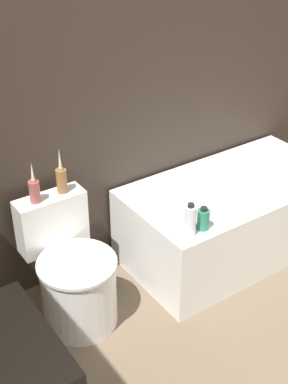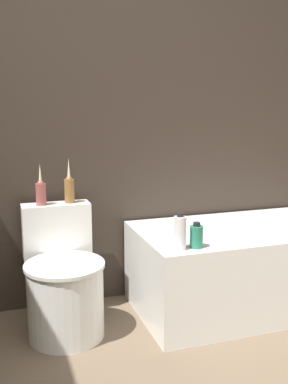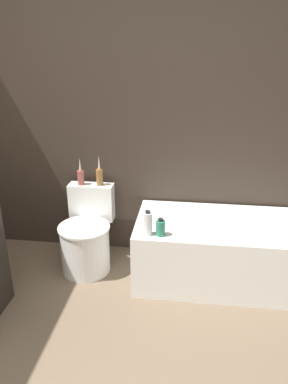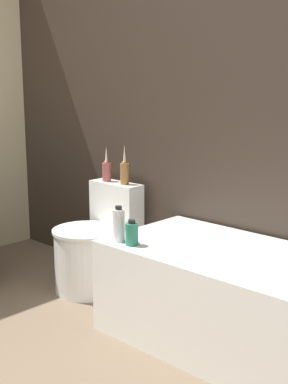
# 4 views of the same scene
# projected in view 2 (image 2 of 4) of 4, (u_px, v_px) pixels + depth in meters

# --- Properties ---
(wall_back_tiled) EXTENTS (6.40, 0.06, 2.60)m
(wall_back_tiled) POSITION_uv_depth(u_px,v_px,m) (102.00, 100.00, 2.80)
(wall_back_tiled) COLOR #332821
(wall_back_tiled) RESTS_ON ground_plane
(bathtub) EXTENTS (1.42, 0.74, 0.52)m
(bathtub) POSITION_uv_depth(u_px,v_px,m) (248.00, 266.00, 2.86)
(bathtub) COLOR white
(bathtub) RESTS_ON ground
(toilet) EXTENTS (0.44, 0.57, 0.70)m
(toilet) POSITION_uv_depth(u_px,v_px,m) (64.00, 285.00, 2.52)
(toilet) COLOR white
(toilet) RESTS_ON ground
(vase_gold) EXTENTS (0.06, 0.06, 0.24)m
(vase_gold) POSITION_uv_depth(u_px,v_px,m) (41.00, 191.00, 2.60)
(vase_gold) COLOR #994C47
(vase_gold) RESTS_ON toilet
(vase_silver) EXTENTS (0.06, 0.06, 0.27)m
(vase_silver) POSITION_uv_depth(u_px,v_px,m) (69.00, 188.00, 2.66)
(vase_silver) COLOR olive
(vase_silver) RESTS_ON toilet
(shampoo_bottle_tall) EXTENTS (0.07, 0.07, 0.20)m
(shampoo_bottle_tall) POSITION_uv_depth(u_px,v_px,m) (180.00, 233.00, 2.35)
(shampoo_bottle_tall) COLOR silver
(shampoo_bottle_tall) RESTS_ON bathtub
(shampoo_bottle_short) EXTENTS (0.07, 0.07, 0.14)m
(shampoo_bottle_short) POSITION_uv_depth(u_px,v_px,m) (196.00, 236.00, 2.39)
(shampoo_bottle_short) COLOR #267259
(shampoo_bottle_short) RESTS_ON bathtub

